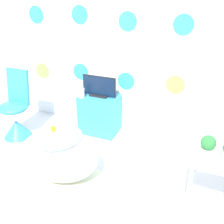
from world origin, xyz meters
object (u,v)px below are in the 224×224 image
object	(u,v)px
vase	(81,93)
potted_plant_left	(208,146)
tv	(99,87)
bathtub	(59,155)
chair	(16,117)

from	to	relation	value
vase	potted_plant_left	xyz separation A→B (m)	(1.65, -0.73, 0.03)
tv	potted_plant_left	size ratio (longest dim) A/B	2.22
bathtub	vase	world-z (taller)	vase
tv	vase	distance (m)	0.24
vase	tv	bearing A→B (deg)	31.50
chair	bathtub	bearing A→B (deg)	-25.80
tv	vase	xyz separation A→B (m)	(-0.20, -0.12, -0.06)
bathtub	chair	world-z (taller)	chair
chair	vase	distance (m)	0.95
bathtub	tv	distance (m)	1.10
bathtub	tv	xyz separation A→B (m)	(0.01, 1.02, 0.41)
chair	vase	size ratio (longest dim) A/B	6.07
bathtub	potted_plant_left	size ratio (longest dim) A/B	4.15
chair	tv	size ratio (longest dim) A/B	1.94
bathtub	chair	size ratio (longest dim) A/B	0.97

